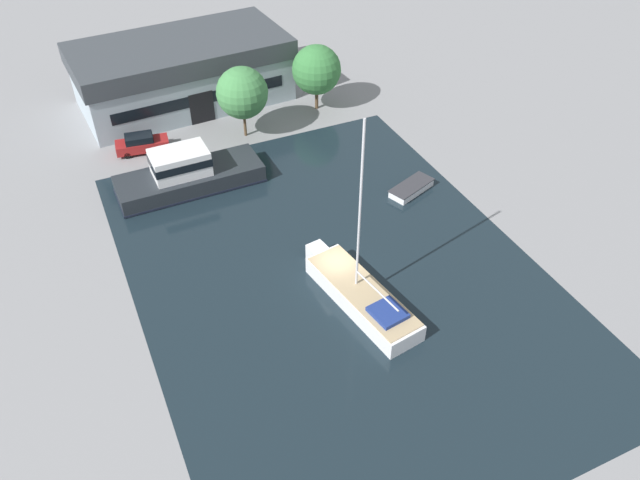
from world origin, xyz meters
name	(u,v)px	position (x,y,z in m)	size (l,w,h in m)	color
ground_plane	(337,274)	(0.00, 0.00, 0.00)	(440.00, 440.00, 0.00)	gray
water_canal	(337,274)	(0.00, 0.00, 0.00)	(27.29, 38.06, 0.01)	black
warehouse_building	(182,72)	(-2.67, 29.91, 3.17)	(21.29, 11.76, 6.26)	#99A8B2
quay_tree_near_building	(242,93)	(0.55, 20.81, 4.36)	(4.69, 4.69, 6.71)	brown
quay_tree_by_water	(317,70)	(8.82, 22.86, 4.11)	(4.77, 4.77, 6.50)	brown
parked_car	(142,143)	(-8.88, 21.95, 0.86)	(4.83, 2.37, 1.72)	maroon
sailboat_moored	(361,295)	(0.22, -3.15, 0.76)	(4.26, 10.95, 13.68)	white
motor_cruiser	(187,174)	(-6.60, 14.81, 1.29)	(12.13, 4.38, 3.59)	#23282D
small_dinghy	(411,188)	(9.98, 6.47, 0.35)	(4.46, 3.05, 0.67)	white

